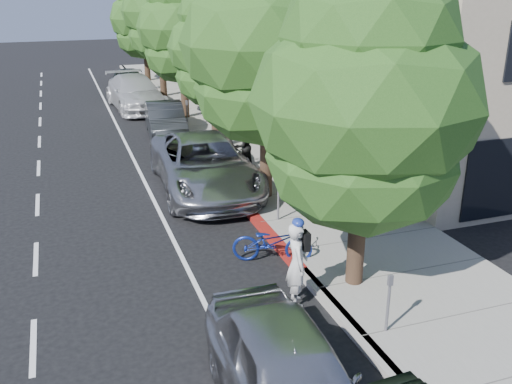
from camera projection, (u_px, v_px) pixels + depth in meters
name	position (u px, v px, depth m)	size (l,w,h in m)	color
ground	(286.00, 256.00, 14.93)	(120.00, 120.00, 0.00)	black
sidewalk	(264.00, 159.00, 22.69)	(4.60, 56.00, 0.15)	gray
curb	(208.00, 165.00, 21.98)	(0.30, 56.00, 0.15)	#9E998E
curb_red_segment	(273.00, 238.00, 15.79)	(0.32, 4.00, 0.15)	maroon
storefront_building	(325.00, 40.00, 32.57)	(10.00, 36.00, 7.00)	#B6A58C
street_tree_0	(366.00, 105.00, 11.92)	(4.96, 4.96, 7.21)	black
street_tree_1	(267.00, 46.00, 17.01)	(5.30, 5.30, 8.12)	black
street_tree_2	(214.00, 49.00, 22.58)	(3.78, 3.78, 6.68)	black
street_tree_3	(182.00, 29.00, 27.77)	(4.46, 4.46, 7.31)	black
street_tree_4	(159.00, 13.00, 32.91)	(4.44, 4.44, 7.92)	black
street_tree_5	(144.00, 20.00, 38.48)	(4.64, 4.64, 6.97)	black
cyclist	(297.00, 264.00, 12.45)	(0.71, 0.46, 1.93)	silver
bicycle	(272.00, 242.00, 14.48)	(0.71, 2.04, 1.07)	navy
silver_suv	(205.00, 165.00, 19.24)	(3.05, 6.61, 1.84)	#A9A9AD
dark_sedan	(165.00, 120.00, 26.05)	(1.60, 4.60, 1.51)	#222528
white_pickup	(135.00, 93.00, 31.47)	(2.52, 6.21, 1.80)	silver
dark_suv_far	(130.00, 80.00, 36.53)	(1.71, 4.26, 1.45)	black
near_car_a	(289.00, 378.00, 9.10)	(1.95, 4.86, 1.65)	#AAAAAF
pedestrian	(243.00, 146.00, 21.28)	(0.78, 0.60, 1.60)	black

